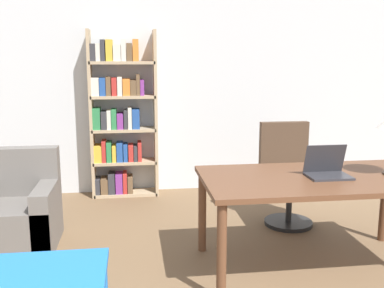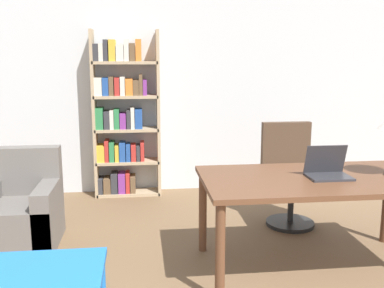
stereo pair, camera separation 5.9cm
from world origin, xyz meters
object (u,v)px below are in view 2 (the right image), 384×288
object	(u,v)px
armchair	(20,214)
bookshelf	(122,118)
side_table_blue	(44,281)
office_chair	(289,179)
laptop	(328,170)
desk	(317,187)

from	to	relation	value
armchair	bookshelf	world-z (taller)	bookshelf
armchair	side_table_blue	bearing A→B (deg)	-71.17
office_chair	bookshelf	distance (m)	2.16
laptop	side_table_blue	xyz separation A→B (m)	(-2.03, -0.82, -0.39)
desk	office_chair	distance (m)	1.05
side_table_blue	armchair	bearing A→B (deg)	108.83
office_chair	bookshelf	size ratio (longest dim) A/B	0.51
office_chair	bookshelf	world-z (taller)	bookshelf
desk	bookshelf	world-z (taller)	bookshelf
bookshelf	laptop	bearing A→B (deg)	-52.83
desk	laptop	xyz separation A→B (m)	(0.08, -0.01, 0.14)
laptop	bookshelf	size ratio (longest dim) A/B	0.16
desk	laptop	bearing A→B (deg)	-4.36
side_table_blue	armchair	world-z (taller)	armchair
laptop	side_table_blue	distance (m)	2.23
desk	laptop	size ratio (longest dim) A/B	5.54
laptop	office_chair	size ratio (longest dim) A/B	0.32
desk	office_chair	size ratio (longest dim) A/B	1.77
laptop	office_chair	bearing A→B (deg)	87.35
side_table_blue	bookshelf	distance (m)	3.10
side_table_blue	bookshelf	world-z (taller)	bookshelf
armchair	laptop	bearing A→B (deg)	-16.63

